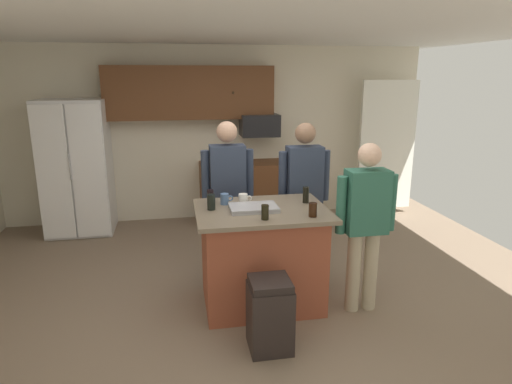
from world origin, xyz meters
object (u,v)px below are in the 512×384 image
object	(u,v)px
refrigerator	(77,168)
glass_stout_tall	(265,212)
glass_dark_ale	(211,202)
kitchen_island	(262,256)
mug_ceramic_white	(243,199)
person_guest_right	(228,187)
mug_blue_stoneware	(225,199)
person_host_foreground	(304,188)
tumbler_amber	(210,196)
trash_bin	(270,315)
glass_short_whisky	(306,195)
microwave_over_range	(260,125)
glass_pilsner	(313,210)
person_guest_by_door	(365,218)
serving_tray	(253,208)

from	to	relation	value
refrigerator	glass_stout_tall	world-z (taller)	refrigerator
glass_dark_ale	kitchen_island	bearing A→B (deg)	-7.56
glass_stout_tall	mug_ceramic_white	bearing A→B (deg)	102.73
person_guest_right	mug_blue_stoneware	distance (m)	0.59
mug_ceramic_white	person_host_foreground	bearing A→B (deg)	31.67
tumbler_amber	trash_bin	bearing A→B (deg)	-69.79
kitchen_island	mug_ceramic_white	world-z (taller)	mug_ceramic_white
kitchen_island	glass_dark_ale	xyz separation A→B (m)	(-0.46, 0.06, 0.55)
person_host_foreground	trash_bin	xyz separation A→B (m)	(-0.67, -1.39, -0.67)
refrigerator	person_host_foreground	world-z (taller)	refrigerator
glass_short_whisky	mug_blue_stoneware	bearing A→B (deg)	173.91
microwave_over_range	mug_blue_stoneware	world-z (taller)	microwave_over_range
microwave_over_range	mug_ceramic_white	distance (m)	2.53
glass_short_whisky	refrigerator	bearing A→B (deg)	137.75
refrigerator	mug_ceramic_white	size ratio (longest dim) A/B	14.30
mug_ceramic_white	refrigerator	bearing A→B (deg)	130.81
glass_short_whisky	kitchen_island	bearing A→B (deg)	-164.04
mug_blue_stoneware	glass_stout_tall	bearing A→B (deg)	-61.09
refrigerator	kitchen_island	xyz separation A→B (m)	(2.13, -2.49, -0.44)
kitchen_island	trash_bin	bearing A→B (deg)	-95.87
person_guest_right	glass_short_whisky	xyz separation A→B (m)	(0.69, -0.66, 0.06)
person_host_foreground	glass_dark_ale	world-z (taller)	person_host_foreground
glass_dark_ale	glass_pilsner	world-z (taller)	glass_dark_ale
person_guest_by_door	serving_tray	world-z (taller)	person_guest_by_door
tumbler_amber	serving_tray	distance (m)	0.48
microwave_over_range	glass_stout_tall	distance (m)	2.99
person_host_foreground	glass_short_whisky	distance (m)	0.53
mug_ceramic_white	glass_pilsner	bearing A→B (deg)	-42.20
glass_stout_tall	glass_pilsner	size ratio (longest dim) A/B	1.05
refrigerator	mug_blue_stoneware	distance (m)	2.90
person_guest_by_door	mug_blue_stoneware	bearing A→B (deg)	-4.80
refrigerator	glass_pilsner	world-z (taller)	refrigerator
glass_dark_ale	glass_stout_tall	distance (m)	0.57
tumbler_amber	glass_pilsner	bearing A→B (deg)	-34.28
mug_blue_stoneware	glass_pilsner	distance (m)	0.89
glass_pilsner	refrigerator	bearing A→B (deg)	132.17
glass_short_whisky	glass_pilsner	bearing A→B (deg)	-98.45
tumbler_amber	serving_tray	bearing A→B (deg)	-38.73
person_guest_right	glass_dark_ale	bearing A→B (deg)	-33.88
refrigerator	glass_stout_tall	xyz separation A→B (m)	(2.10, -2.79, 0.10)
microwave_over_range	trash_bin	bearing A→B (deg)	-99.31
glass_dark_ale	glass_short_whisky	world-z (taller)	glass_short_whisky
kitchen_island	trash_bin	size ratio (longest dim) A/B	2.02
glass_short_whisky	glass_stout_tall	distance (m)	0.66
microwave_over_range	person_host_foreground	size ratio (longest dim) A/B	0.33
kitchen_island	person_guest_right	distance (m)	0.96
person_guest_right	trash_bin	world-z (taller)	person_guest_right
person_guest_by_door	glass_dark_ale	distance (m)	1.42
person_host_foreground	glass_stout_tall	bearing A→B (deg)	9.38
tumbler_amber	mug_ceramic_white	world-z (taller)	tumbler_amber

